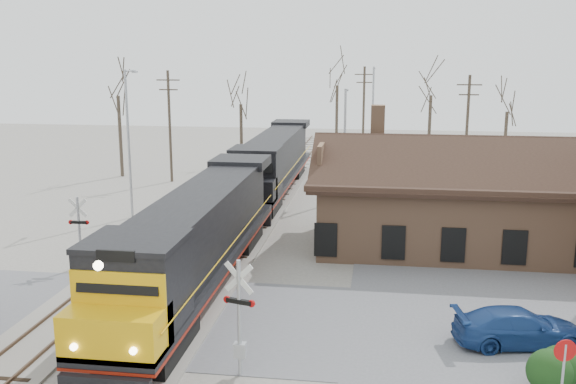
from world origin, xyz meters
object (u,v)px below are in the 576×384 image
(depot, at_px, (446,206))
(parked_car, at_px, (519,327))
(locomotive_lead, at_px, (195,241))
(locomotive_trailing, at_px, (274,162))

(depot, xyz_separation_m, parked_car, (1.55, -12.61, -1.70))
(depot, relative_size, locomotive_lead, 0.71)
(locomotive_lead, distance_m, locomotive_trailing, 21.70)
(locomotive_lead, bearing_deg, depot, 37.28)
(depot, distance_m, locomotive_lead, 15.07)
(locomotive_lead, distance_m, parked_car, 14.09)
(locomotive_lead, relative_size, parked_car, 4.39)
(depot, relative_size, locomotive_trailing, 0.71)
(depot, height_order, parked_car, depot)
(depot, distance_m, parked_car, 12.81)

